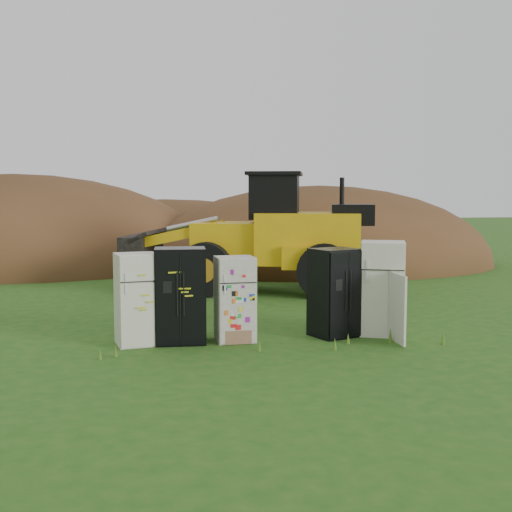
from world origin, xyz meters
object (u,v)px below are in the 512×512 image
(fridge_leftmost, at_px, (137,299))
(fridge_sticker, at_px, (235,299))
(fridge_open_door, at_px, (382,288))
(wheel_loader, at_px, (245,232))
(fridge_black_side, at_px, (180,295))
(fridge_black_right, at_px, (335,292))

(fridge_leftmost, xyz_separation_m, fridge_sticker, (1.83, -0.06, -0.04))
(fridge_sticker, height_order, fridge_open_door, fridge_open_door)
(fridge_sticker, bearing_deg, wheel_loader, 76.65)
(fridge_black_side, bearing_deg, wheel_loader, 73.28)
(fridge_leftmost, relative_size, fridge_open_door, 0.91)
(fridge_black_side, relative_size, wheel_loader, 0.25)
(fridge_sticker, xyz_separation_m, fridge_open_door, (2.97, 0.02, 0.12))
(fridge_sticker, relative_size, wheel_loader, 0.23)
(fridge_sticker, distance_m, wheel_loader, 6.42)
(fridge_leftmost, height_order, fridge_sticker, fridge_leftmost)
(fridge_leftmost, distance_m, fridge_black_side, 0.80)
(wheel_loader, bearing_deg, fridge_open_door, -57.75)
(fridge_black_right, distance_m, fridge_open_door, 0.97)
(fridge_leftmost, relative_size, wheel_loader, 0.24)
(fridge_black_right, height_order, wheel_loader, wheel_loader)
(fridge_open_door, bearing_deg, fridge_black_right, -160.30)
(fridge_black_side, bearing_deg, fridge_open_door, 3.14)
(fridge_leftmost, bearing_deg, fridge_open_door, -10.37)
(fridge_black_right, bearing_deg, fridge_black_side, 159.45)
(fridge_black_side, distance_m, fridge_sticker, 1.03)
(fridge_open_door, bearing_deg, fridge_leftmost, -159.07)
(fridge_black_right, bearing_deg, fridge_open_door, -22.13)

